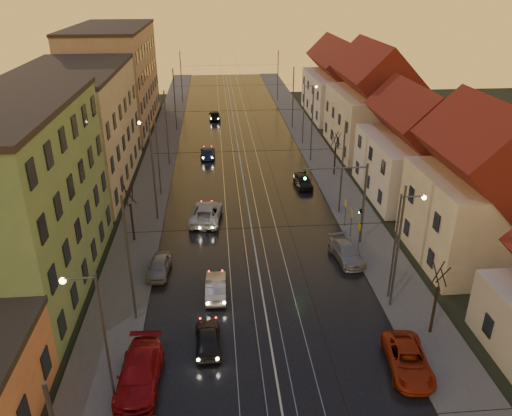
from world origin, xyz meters
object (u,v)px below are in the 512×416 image
object	(u,v)px
traffic_light_mast	(353,194)
driving_car_2	(206,213)
street_lamp_0	(97,328)
parked_left_2	(139,373)
driving_car_3	(208,152)
parked_right_2	(303,181)
street_lamp_2	(154,150)
driving_car_4	(215,115)
parked_left_3	(159,266)
driving_car_1	(216,287)
street_lamp_1	(400,237)
parked_right_1	(347,252)
parked_right_0	(408,360)
driving_car_0	(208,338)
street_lamp_3	(306,108)

from	to	relation	value
traffic_light_mast	driving_car_2	world-z (taller)	traffic_light_mast
street_lamp_0	parked_left_2	bearing A→B (deg)	37.46
driving_car_3	parked_right_2	size ratio (longest dim) A/B	1.11
street_lamp_0	street_lamp_2	xyz separation A→B (m)	(0.00, 28.00, 0.00)
driving_car_4	parked_left_3	world-z (taller)	driving_car_4
driving_car_1	parked_left_3	xyz separation A→B (m)	(-4.29, 3.17, -0.02)
street_lamp_1	parked_left_2	bearing A→B (deg)	-157.71
parked_left_3	parked_right_1	distance (m)	14.78
street_lamp_2	parked_right_2	xyz separation A→B (m)	(15.39, 0.90, -4.21)
driving_car_2	driving_car_4	xyz separation A→B (m)	(1.08, 36.38, -0.07)
street_lamp_2	driving_car_1	bearing A→B (deg)	-72.64
parked_left_2	parked_right_1	distance (m)	19.23
street_lamp_2	parked_left_2	size ratio (longest dim) A/B	1.47
traffic_light_mast	parked_right_0	bearing A→B (deg)	-91.51
parked_right_2	driving_car_1	bearing A→B (deg)	-119.39
driving_car_1	parked_left_3	size ratio (longest dim) A/B	1.06
driving_car_4	parked_left_2	size ratio (longest dim) A/B	0.78
street_lamp_1	driving_car_3	world-z (taller)	street_lamp_1
traffic_light_mast	driving_car_0	distance (m)	17.36
parked_right_0	parked_right_1	distance (m)	12.45
driving_car_1	driving_car_3	xyz separation A→B (m)	(-0.69, 30.10, -0.03)
street_lamp_1	parked_right_1	xyz separation A→B (m)	(-1.94, 5.47, -4.21)
parked_right_1	parked_right_0	bearing A→B (deg)	-94.90
street_lamp_1	parked_left_2	xyz separation A→B (m)	(-16.70, -6.85, -4.10)
parked_right_0	driving_car_1	bearing A→B (deg)	148.51
street_lamp_2	driving_car_3	distance (m)	13.31
driving_car_1	parked_right_0	size ratio (longest dim) A/B	0.84
street_lamp_0	street_lamp_1	xyz separation A→B (m)	(18.21, 8.00, 0.00)
street_lamp_1	street_lamp_3	distance (m)	36.00
street_lamp_0	parked_right_1	xyz separation A→B (m)	(16.27, 13.47, -4.21)
parked_left_3	driving_car_4	bearing A→B (deg)	89.50
parked_right_2	driving_car_3	bearing A→B (deg)	130.86
street_lamp_0	street_lamp_3	size ratio (longest dim) A/B	1.00
street_lamp_1	driving_car_0	bearing A→B (deg)	-162.48
parked_right_1	parked_right_2	size ratio (longest dim) A/B	1.17
street_lamp_1	driving_car_2	distance (m)	19.29
street_lamp_0	parked_right_0	distance (m)	17.26
street_lamp_3	parked_right_2	distance (m)	15.93
street_lamp_0	parked_left_2	size ratio (longest dim) A/B	1.47
parked_right_0	driving_car_4	bearing A→B (deg)	106.67
parked_right_2	driving_car_2	bearing A→B (deg)	-147.58
street_lamp_3	driving_car_0	size ratio (longest dim) A/B	2.08
driving_car_4	parked_left_2	bearing A→B (deg)	82.45
driving_car_2	parked_right_2	size ratio (longest dim) A/B	1.43
parked_left_3	parked_right_2	bearing A→B (deg)	54.90
street_lamp_2	driving_car_3	size ratio (longest dim) A/B	1.81
parked_left_2	street_lamp_1	bearing A→B (deg)	24.85
traffic_light_mast	parked_right_2	xyz separation A→B (m)	(-1.71, 12.90, -3.92)
driving_car_3	street_lamp_0	bearing A→B (deg)	82.93
traffic_light_mast	driving_car_3	bearing A→B (deg)	116.99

